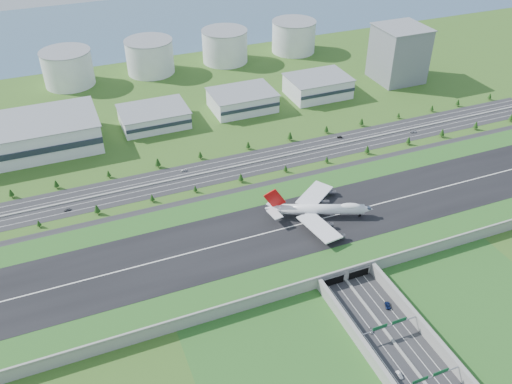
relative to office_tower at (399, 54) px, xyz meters
name	(u,v)px	position (x,y,z in m)	size (l,w,h in m)	color
ground	(308,232)	(-200.00, -195.00, -27.50)	(1200.00, 1200.00, 0.00)	#29571B
airfield_deck	(309,227)	(-200.00, -195.09, -23.38)	(520.00, 100.00, 9.20)	gray
underpass_road	(393,337)	(-200.00, -294.42, -24.07)	(38.80, 120.40, 8.00)	#28282B
sign_gantry_near	(389,326)	(-200.00, -290.04, -20.55)	(38.70, 0.70, 9.80)	gray
sign_gantry_far	(430,378)	(-200.00, -325.04, -20.55)	(38.70, 0.70, 9.80)	gray
north_expressway	(255,162)	(-200.00, -100.00, -27.44)	(560.00, 36.00, 0.12)	#28282B
tree_row	(284,151)	(-174.62, -99.46, -23.01)	(496.25, 48.48, 8.22)	#3D2819
hangar_west	(23,137)	(-370.00, -10.00, -15.00)	(120.00, 60.00, 25.00)	silver
hangar_mid_a	(154,117)	(-260.00, -5.00, -20.00)	(58.00, 42.00, 15.00)	silver
hangar_mid_b	(242,100)	(-175.00, -5.00, -19.00)	(58.00, 42.00, 17.00)	silver
hangar_mid_c	(318,86)	(-95.00, -5.00, -18.00)	(58.00, 42.00, 19.00)	silver
office_tower	(399,54)	(0.00, 0.00, 0.00)	(46.00, 46.00, 55.00)	slate
fuel_tank_a	(68,68)	(-320.00, 115.00, -10.00)	(50.00, 50.00, 35.00)	silver
fuel_tank_b	(150,57)	(-235.00, 115.00, -10.00)	(50.00, 50.00, 35.00)	silver
fuel_tank_c	(225,46)	(-150.00, 115.00, -10.00)	(50.00, 50.00, 35.00)	silver
fuel_tank_d	(294,37)	(-65.00, 115.00, -10.00)	(50.00, 50.00, 35.00)	silver
bay_water	(148,23)	(-200.00, 285.00, -27.47)	(1200.00, 260.00, 0.06)	#3E5D77
boeing_747	(319,209)	(-191.38, -192.01, -13.07)	(69.57, 64.45, 22.76)	white
car_0	(371,331)	(-207.04, -284.92, -26.70)	(1.61, 4.01, 1.37)	#A9A9AE
car_1	(399,375)	(-209.16, -314.46, -26.60)	(1.66, 4.76, 1.57)	white
car_2	(388,305)	(-188.43, -272.58, -26.54)	(2.80, 6.07, 1.69)	#0C173D
car_4	(67,210)	(-347.71, -109.93, -26.53)	(2.00, 4.97, 1.69)	#55555A
car_5	(340,137)	(-117.31, -90.26, -26.63)	(1.60, 4.58, 1.51)	black
car_6	(413,132)	(-52.39, -105.85, -26.60)	(2.59, 5.61, 1.56)	silver
car_7	(183,170)	(-257.45, -90.82, -26.68)	(1.96, 4.83, 1.40)	silver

